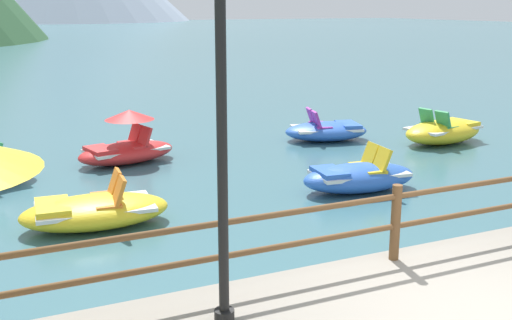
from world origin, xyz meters
The scene contains 8 objects.
ground_plane centered at (0.00, 40.00, 0.00)m, with size 200.00×200.00×0.00m, color #3D6B75.
dock_railing centered at (0.00, 1.55, 0.99)m, with size 23.92×0.12×0.95m.
lamp_post centered at (-2.46, 0.98, 3.04)m, with size 0.28×0.28×4.41m.
pedal_boat_0 centered at (6.31, 7.93, 0.31)m, with size 2.59×1.69×0.90m.
pedal_boat_1 centered at (-2.94, 5.38, 0.26)m, with size 2.41×1.44×0.83m.
pedal_boat_2 centered at (3.78, 9.46, 0.25)m, with size 2.42×1.79×0.82m.
pedal_boat_3 centered at (-1.52, 9.27, 0.38)m, with size 2.44×1.63×1.18m.
pedal_boat_5 centered at (1.97, 5.27, 0.28)m, with size 2.35×1.32×0.86m.
Camera 1 is at (-4.48, -4.20, 3.44)m, focal length 43.50 mm.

